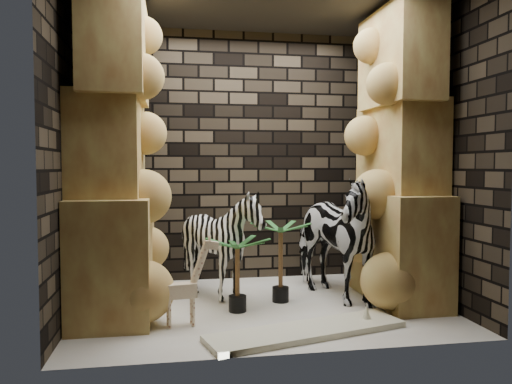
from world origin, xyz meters
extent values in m
plane|color=silver|center=(0.00, 0.00, 0.00)|extent=(3.50, 3.50, 0.00)
plane|color=black|center=(0.00, 1.25, 1.50)|extent=(3.50, 0.00, 3.50)
plane|color=black|center=(0.00, -1.25, 1.50)|extent=(3.50, 0.00, 3.50)
plane|color=black|center=(-1.75, 0.00, 1.50)|extent=(0.00, 3.00, 3.00)
plane|color=black|center=(1.75, 0.00, 1.50)|extent=(0.00, 3.00, 3.00)
imported|color=white|center=(0.72, 0.17, 0.75)|extent=(1.03, 1.42, 1.51)
imported|color=white|center=(-0.37, 0.33, 0.52)|extent=(1.11, 1.28, 1.03)
cube|color=#F1EDC7|center=(0.22, -0.85, 0.03)|extent=(1.76, 0.85, 0.05)
camera|label=1|loc=(-0.87, -4.68, 1.38)|focal=34.46mm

